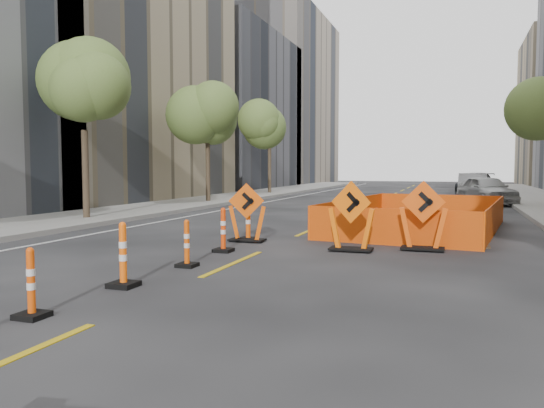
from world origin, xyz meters
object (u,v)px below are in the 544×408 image
at_px(chevron_sign_center, 351,216).
at_px(parked_car_mid, 472,186).
at_px(channelizer_4, 187,243).
at_px(chevron_sign_right, 423,216).
at_px(channelizer_3, 123,255).
at_px(channelizer_5, 223,230).
at_px(parked_car_near, 487,190).
at_px(channelizer_6, 248,220).
at_px(channelizer_2, 31,283).
at_px(parked_car_far, 476,183).
at_px(chevron_sign_left, 247,213).

bearing_deg(chevron_sign_center, parked_car_mid, 96.27).
distance_m(channelizer_4, parked_car_mid, 26.96).
relative_size(chevron_sign_right, parked_car_mid, 0.34).
distance_m(channelizer_3, chevron_sign_center, 5.70).
distance_m(channelizer_5, parked_car_near, 20.12).
bearing_deg(channelizer_6, channelizer_5, -85.71).
bearing_deg(chevron_sign_center, parked_car_near, 92.18).
bearing_deg(channelizer_6, chevron_sign_right, -2.29).
bearing_deg(parked_car_mid, channelizer_2, -100.64).
bearing_deg(channelizer_4, parked_car_near, 72.67).
bearing_deg(channelizer_4, parked_car_far, 78.74).
distance_m(chevron_sign_left, chevron_sign_right, 4.48).
relative_size(channelizer_4, chevron_sign_left, 0.61).
distance_m(channelizer_3, chevron_sign_left, 5.61).
relative_size(chevron_sign_center, parked_car_far, 0.31).
relative_size(channelizer_5, parked_car_mid, 0.22).
height_order(channelizer_2, channelizer_3, channelizer_3).
xyz_separation_m(chevron_sign_left, chevron_sign_right, (4.48, -0.02, 0.05)).
bearing_deg(parked_car_mid, channelizer_3, -101.27).
distance_m(channelizer_5, chevron_sign_center, 3.00).
distance_m(channelizer_2, channelizer_3, 1.92).
xyz_separation_m(channelizer_2, chevron_sign_center, (2.90, 6.85, 0.36)).
bearing_deg(parked_car_mid, channelizer_6, -104.49).
bearing_deg(channelizer_5, parked_car_mid, 76.06).
height_order(channelizer_5, chevron_sign_center, chevron_sign_center).
relative_size(channelizer_2, parked_car_far, 0.17).
bearing_deg(parked_car_far, parked_car_mid, -83.39).
distance_m(channelizer_3, channelizer_6, 5.76).
bearing_deg(parked_car_mid, channelizer_5, -103.01).
bearing_deg(channelizer_4, chevron_sign_right, 40.56).
bearing_deg(chevron_sign_left, channelizer_4, -111.54).
relative_size(chevron_sign_left, parked_car_mid, 0.32).
height_order(chevron_sign_center, parked_car_near, chevron_sign_center).
xyz_separation_m(chevron_sign_center, chevron_sign_right, (1.58, 0.65, 0.00)).
xyz_separation_m(chevron_sign_center, parked_car_far, (3.67, 28.97, -0.05)).
relative_size(channelizer_3, chevron_sign_right, 0.65).
bearing_deg(channelizer_3, parked_car_near, 73.73).
bearing_deg(channelizer_4, channelizer_2, -93.08).
xyz_separation_m(parked_car_near, parked_car_far, (-0.16, 11.06, 0.01)).
bearing_deg(chevron_sign_right, parked_car_mid, 83.68).
bearing_deg(chevron_sign_center, channelizer_2, -98.69).
bearing_deg(chevron_sign_left, channelizer_2, -114.69).
bearing_deg(parked_car_near, chevron_sign_right, -118.61).
distance_m(channelizer_4, chevron_sign_left, 3.70).
height_order(chevron_sign_right, parked_car_near, chevron_sign_right).
relative_size(channelizer_5, chevron_sign_right, 0.63).
relative_size(channelizer_4, parked_car_mid, 0.20).
bearing_deg(channelizer_5, chevron_sign_center, 21.43).
bearing_deg(channelizer_2, parked_car_near, 74.78).
bearing_deg(channelizer_4, channelizer_3, -94.12).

